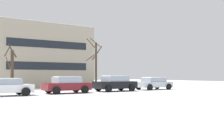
% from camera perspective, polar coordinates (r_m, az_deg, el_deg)
% --- Properties ---
extents(parked_car_white, '(3.88, 2.25, 1.31)m').
position_cam_1_polar(parked_car_white, '(22.14, -20.89, -3.20)').
color(parked_car_white, white).
rests_on(parked_car_white, ground).
extents(parked_car_maroon, '(3.96, 2.12, 1.43)m').
position_cam_1_polar(parked_car_maroon, '(23.97, -9.19, -2.97)').
color(parked_car_maroon, maroon).
rests_on(parked_car_maroon, ground).
extents(parked_car_black, '(4.08, 2.19, 1.49)m').
position_cam_1_polar(parked_car_black, '(26.56, 0.63, -2.72)').
color(parked_car_black, black).
rests_on(parked_car_black, ground).
extents(parked_car_silver, '(4.06, 2.18, 1.31)m').
position_cam_1_polar(parked_car_silver, '(29.81, 8.47, -2.67)').
color(parked_car_silver, silver).
rests_on(parked_car_silver, ground).
extents(tree_far_mid, '(1.03, 1.21, 4.26)m').
position_cam_1_polar(tree_far_mid, '(26.33, -19.72, 0.16)').
color(tree_far_mid, '#423326').
rests_on(tree_far_mid, ground).
extents(tree_far_left, '(1.71, 1.71, 5.39)m').
position_cam_1_polar(tree_far_left, '(29.28, -3.36, 1.41)').
color(tree_far_left, '#423326').
rests_on(tree_far_left, ground).
extents(building_far_right, '(12.43, 9.87, 7.89)m').
position_cam_1_polar(building_far_right, '(38.62, -15.42, 2.58)').
color(building_far_right, '#9E937F').
rests_on(building_far_right, ground).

